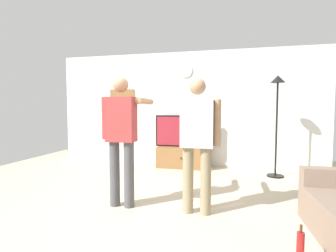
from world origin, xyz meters
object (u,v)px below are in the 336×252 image
(person_standing_nearer_lamp, at_px, (122,134))
(person_standing_nearer_couch, at_px, (197,137))
(floor_lamp, at_px, (277,105))
(beverage_bottle, at_px, (300,247))
(framed_picture, at_px, (122,100))
(tv_stand, at_px, (183,157))
(television, at_px, (184,131))
(wall_clock, at_px, (186,71))

(person_standing_nearer_lamp, bearing_deg, person_standing_nearer_couch, 0.41)
(floor_lamp, height_order, beverage_bottle, floor_lamp)
(framed_picture, relative_size, floor_lamp, 0.32)
(floor_lamp, bearing_deg, tv_stand, 169.22)
(tv_stand, bearing_deg, floor_lamp, -10.78)
(person_standing_nearer_couch, bearing_deg, television, 104.04)
(person_standing_nearer_lamp, height_order, beverage_bottle, person_standing_nearer_lamp)
(beverage_bottle, bearing_deg, floor_lamp, 84.92)
(tv_stand, height_order, television, television)
(tv_stand, xyz_separation_m, wall_clock, (-0.00, 0.29, 2.02))
(tv_stand, bearing_deg, wall_clock, 90.00)
(person_standing_nearer_couch, height_order, beverage_bottle, person_standing_nearer_couch)
(floor_lamp, bearing_deg, beverage_bottle, -95.08)
(tv_stand, height_order, person_standing_nearer_lamp, person_standing_nearer_lamp)
(tv_stand, distance_m, floor_lamp, 2.31)
(framed_picture, distance_m, person_standing_nearer_lamp, 3.13)
(wall_clock, bearing_deg, person_standing_nearer_couch, -77.13)
(floor_lamp, height_order, person_standing_nearer_couch, floor_lamp)
(beverage_bottle, bearing_deg, framed_picture, 131.73)
(person_standing_nearer_lamp, bearing_deg, framed_picture, 113.53)
(beverage_bottle, bearing_deg, tv_stand, 116.15)
(framed_picture, bearing_deg, tv_stand, -10.29)
(tv_stand, xyz_separation_m, beverage_bottle, (1.67, -3.40, -0.09))
(tv_stand, bearing_deg, person_standing_nearer_couch, -75.71)
(person_standing_nearer_lamp, xyz_separation_m, person_standing_nearer_couch, (1.04, 0.01, -0.02))
(tv_stand, distance_m, wall_clock, 2.04)
(wall_clock, relative_size, beverage_bottle, 0.94)
(framed_picture, relative_size, beverage_bottle, 1.88)
(person_standing_nearer_lamp, bearing_deg, television, 81.27)
(tv_stand, xyz_separation_m, floor_lamp, (1.94, -0.37, 1.20))
(television, relative_size, person_standing_nearer_couch, 0.76)
(television, relative_size, floor_lamp, 0.66)
(television, xyz_separation_m, framed_picture, (-1.62, 0.25, 0.73))
(person_standing_nearer_couch, bearing_deg, beverage_bottle, -40.49)
(person_standing_nearer_couch, xyz_separation_m, beverage_bottle, (1.03, -0.88, -0.85))
(television, height_order, floor_lamp, floor_lamp)
(beverage_bottle, bearing_deg, wall_clock, 114.34)
(wall_clock, bearing_deg, person_standing_nearer_lamp, -97.99)
(framed_picture, bearing_deg, person_standing_nearer_lamp, -66.47)
(framed_picture, height_order, person_standing_nearer_lamp, framed_picture)
(wall_clock, distance_m, person_standing_nearer_lamp, 3.11)
(tv_stand, relative_size, framed_picture, 1.83)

